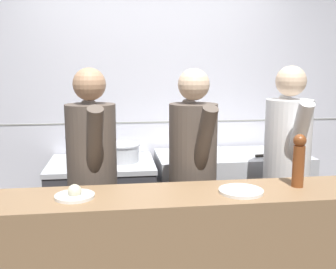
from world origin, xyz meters
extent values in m
cube|color=silver|center=(0.00, 1.44, 1.30)|extent=(8.00, 0.06, 2.60)
cube|color=gray|center=(0.00, 1.41, 1.15)|extent=(8.00, 0.00, 0.01)
cube|color=#38383D|center=(-0.47, 1.04, 0.41)|extent=(0.89, 0.70, 0.82)
cube|color=#B7BABF|center=(-0.47, 1.04, 0.84)|extent=(0.91, 0.71, 0.04)
cube|color=#B7BABF|center=(-0.47, 0.71, 0.47)|extent=(0.80, 0.03, 0.10)
cube|color=#B7BABF|center=(0.70, 1.04, 0.45)|extent=(1.36, 0.65, 0.90)
cube|color=black|center=(0.70, 0.74, 0.05)|extent=(1.33, 0.04, 0.10)
cube|color=#93704C|center=(0.24, -0.18, 0.48)|extent=(2.77, 0.45, 0.96)
cylinder|color=#2D2D33|center=(-0.65, 1.08, 0.97)|extent=(0.24, 0.24, 0.22)
cylinder|color=#2D2D33|center=(-0.65, 1.08, 1.08)|extent=(0.26, 0.26, 0.01)
cylinder|color=#B7BABF|center=(-0.29, 1.04, 0.94)|extent=(0.29, 0.29, 0.15)
cylinder|color=#B7BABF|center=(-0.29, 1.04, 1.01)|extent=(0.31, 0.31, 0.01)
cone|color=#B7BABF|center=(0.55, 1.07, 0.95)|extent=(0.25, 0.25, 0.10)
cube|color=#B7BABF|center=(1.10, 0.91, 0.90)|extent=(0.23, 0.06, 0.01)
cube|color=black|center=(0.93, 0.89, 0.91)|extent=(0.11, 0.04, 0.02)
cylinder|color=white|center=(-0.58, -0.18, 0.97)|extent=(0.22, 0.22, 0.02)
sphere|color=beige|center=(-0.58, -0.18, 1.00)|extent=(0.08, 0.08, 0.08)
cylinder|color=white|center=(0.38, -0.22, 0.97)|extent=(0.26, 0.26, 0.02)
cylinder|color=brown|center=(0.75, -0.15, 1.09)|extent=(0.07, 0.07, 0.25)
sphere|color=brown|center=(0.75, -0.15, 1.25)|extent=(0.08, 0.08, 0.08)
cube|color=black|center=(-0.51, 0.35, 0.39)|extent=(0.32, 0.23, 0.78)
cylinder|color=brown|center=(-0.51, 0.35, 1.11)|extent=(0.39, 0.39, 0.65)
sphere|color=tan|center=(-0.51, 0.35, 1.57)|extent=(0.22, 0.22, 0.22)
cylinder|color=brown|center=(-0.54, 0.55, 1.19)|extent=(0.15, 0.34, 0.54)
cylinder|color=brown|center=(-0.48, 0.15, 1.19)|extent=(0.15, 0.34, 0.54)
cube|color=black|center=(0.20, 0.33, 0.39)|extent=(0.31, 0.23, 0.78)
cylinder|color=brown|center=(0.20, 0.33, 1.11)|extent=(0.39, 0.39, 0.65)
sphere|color=beige|center=(0.20, 0.33, 1.56)|extent=(0.22, 0.22, 0.22)
cylinder|color=brown|center=(0.17, 0.53, 1.18)|extent=(0.15, 0.34, 0.54)
cylinder|color=brown|center=(0.23, 0.13, 1.18)|extent=(0.15, 0.34, 0.54)
cube|color=black|center=(0.94, 0.40, 0.40)|extent=(0.31, 0.21, 0.79)
cylinder|color=white|center=(0.94, 0.40, 1.12)|extent=(0.37, 0.37, 0.65)
sphere|color=beige|center=(0.94, 0.40, 1.58)|extent=(0.22, 0.22, 0.22)
cylinder|color=white|center=(0.95, 0.61, 1.19)|extent=(0.13, 0.34, 0.55)
cylinder|color=white|center=(0.92, 0.20, 1.19)|extent=(0.13, 0.34, 0.55)
camera|label=1|loc=(-0.34, -2.34, 1.69)|focal=42.00mm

